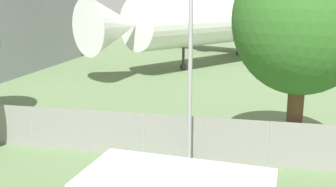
{
  "coord_description": "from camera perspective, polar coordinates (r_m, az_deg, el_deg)",
  "views": [
    {
      "loc": [
        4.2,
        -4.06,
        6.38
      ],
      "look_at": [
        0.4,
        13.77,
        2.0
      ],
      "focal_mm": 42.0,
      "sensor_mm": 36.0,
      "label": 1
    }
  ],
  "objects": [
    {
      "name": "perimeter_fence",
      "position": [
        16.35,
        -3.58,
        -6.01
      ],
      "size": [
        56.07,
        0.07,
        1.85
      ],
      "color": "gray",
      "rests_on": "ground"
    },
    {
      "name": "airplane",
      "position": [
        44.19,
        12.3,
        10.53
      ],
      "size": [
        28.98,
        36.16,
        13.36
      ],
      "rotation": [
        0.0,
        0.0,
        -2.19
      ],
      "color": "white",
      "rests_on": "ground"
    },
    {
      "name": "tree_behind_benches",
      "position": [
        15.67,
        18.89,
        10.1
      ],
      "size": [
        5.21,
        5.21,
        8.54
      ],
      "color": "brown",
      "rests_on": "ground"
    },
    {
      "name": "light_mast",
      "position": [
        14.13,
        3.3,
        7.78
      ],
      "size": [
        0.44,
        0.44,
        8.2
      ],
      "color": "#99999E",
      "rests_on": "ground"
    }
  ]
}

